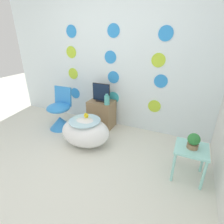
{
  "coord_description": "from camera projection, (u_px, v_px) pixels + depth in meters",
  "views": [
    {
      "loc": [
        1.33,
        -1.13,
        1.67
      ],
      "look_at": [
        0.42,
        0.87,
        0.7
      ],
      "focal_mm": 28.0,
      "sensor_mm": 36.0,
      "label": 1
    }
  ],
  "objects": [
    {
      "name": "potted_plant_left",
      "position": [
        194.0,
        141.0,
        2.05
      ],
      "size": [
        0.14,
        0.14,
        0.19
      ],
      "color": "#8C6B4C",
      "rests_on": "side_table"
    },
    {
      "name": "chair",
      "position": [
        60.0,
        115.0,
        3.33
      ],
      "size": [
        0.44,
        0.44,
        0.78
      ],
      "color": "#338CE0",
      "rests_on": "ground_plane"
    },
    {
      "name": "tv",
      "position": [
        101.0,
        93.0,
        3.23
      ],
      "size": [
        0.35,
        0.12,
        0.34
      ],
      "color": "black",
      "rests_on": "tv_cabinet"
    },
    {
      "name": "tv_cabinet",
      "position": [
        102.0,
        114.0,
        3.4
      ],
      "size": [
        0.47,
        0.35,
        0.53
      ],
      "color": "#8E704C",
      "rests_on": "ground_plane"
    },
    {
      "name": "vase",
      "position": [
        107.0,
        100.0,
        3.1
      ],
      "size": [
        0.1,
        0.1,
        0.19
      ],
      "color": "#51B2AD",
      "rests_on": "tv_cabinet"
    },
    {
      "name": "ground_plane",
      "position": [
        51.0,
        185.0,
        2.12
      ],
      "size": [
        12.0,
        12.0,
        0.0
      ],
      "primitive_type": "plane",
      "color": "silver"
    },
    {
      "name": "wall_back_dotted",
      "position": [
        113.0,
        58.0,
        3.11
      ],
      "size": [
        4.63,
        0.05,
        2.6
      ],
      "color": "white",
      "rests_on": "ground_plane"
    },
    {
      "name": "side_table",
      "position": [
        191.0,
        153.0,
        2.12
      ],
      "size": [
        0.38,
        0.38,
        0.43
      ],
      "color": "#99E0D8",
      "rests_on": "ground_plane"
    },
    {
      "name": "bathtub",
      "position": [
        86.0,
        132.0,
        2.84
      ],
      "size": [
        0.81,
        0.62,
        0.45
      ],
      "color": "white",
      "rests_on": "ground_plane"
    },
    {
      "name": "rubber_duck",
      "position": [
        86.0,
        115.0,
        2.79
      ],
      "size": [
        0.08,
        0.08,
        0.09
      ],
      "color": "yellow",
      "rests_on": "bathtub"
    }
  ]
}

